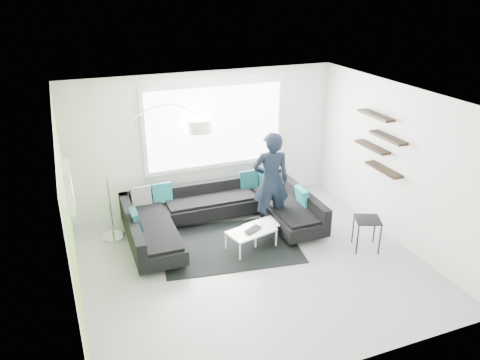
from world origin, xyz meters
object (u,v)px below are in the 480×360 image
side_table (366,234)px  person (271,181)px  coffee_table (258,234)px  arc_lamp (107,180)px  sectional_sofa (221,216)px  laptop (255,231)px

side_table → person: person is taller
coffee_table → side_table: bearing=-40.7°
arc_lamp → side_table: (4.11, -2.00, -0.88)m
sectional_sofa → arc_lamp: 2.17m
arc_lamp → side_table: size_ratio=4.02×
coffee_table → arc_lamp: 2.84m
arc_lamp → laptop: bearing=-40.2°
coffee_table → arc_lamp: arc_lamp is taller
side_table → person: (-1.23, 1.36, 0.66)m
sectional_sofa → side_table: sectional_sofa is taller
person → laptop: bearing=59.5°
sectional_sofa → coffee_table: size_ratio=3.24×
side_table → coffee_table: bearing=153.1°
sectional_sofa → arc_lamp: arc_lamp is taller
side_table → person: 1.95m
person → laptop: 1.07m
coffee_table → laptop: bearing=-139.6°
arc_lamp → laptop: 2.75m
side_table → sectional_sofa: bearing=145.5°
coffee_table → sectional_sofa: bearing=112.8°
coffee_table → person: 1.03m
coffee_table → side_table: side_table is taller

